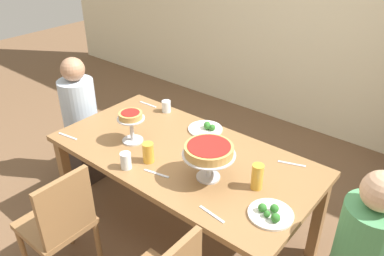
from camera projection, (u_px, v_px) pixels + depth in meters
The scene contains 18 objects.
ground_plane at pixel (184, 231), 2.99m from camera, with size 12.00×12.00×0.00m, color brown.
rear_partition at pixel (327, 2), 3.77m from camera, with size 8.00×0.12×2.80m, color beige.
dining_table at pixel (183, 162), 2.66m from camera, with size 1.85×0.94×0.74m.
diner_head_west at pixel (82, 128), 3.41m from camera, with size 0.34×0.34×1.15m.
chair_near_left at pixel (60, 222), 2.40m from camera, with size 0.40×0.40×0.87m.
deep_dish_pizza_stand at pixel (209, 152), 2.28m from camera, with size 0.33×0.33×0.24m.
personal_pizza_stand at pixel (131, 120), 2.67m from camera, with size 0.20×0.20×0.23m.
salad_plate_near_diner at pixel (206, 128), 2.88m from camera, with size 0.26×0.26×0.07m.
salad_plate_far_diner at pixel (271, 213), 2.07m from camera, with size 0.25×0.25×0.07m.
beer_glass_amber_tall at pixel (148, 153), 2.50m from camera, with size 0.07×0.07×0.14m, color gold.
beer_glass_amber_short at pixel (257, 177), 2.25m from camera, with size 0.07×0.07×0.16m, color gold.
water_glass_clear_near at pixel (166, 106), 3.13m from camera, with size 0.07×0.07×0.09m, color white.
water_glass_clear_far at pixel (126, 161), 2.44m from camera, with size 0.07×0.07×0.11m, color white.
cutlery_fork_near at pixel (68, 136), 2.81m from camera, with size 0.18×0.02×0.01m, color silver.
cutlery_knife_near at pixel (156, 174), 2.41m from camera, with size 0.18×0.02×0.01m, color silver.
cutlery_fork_far at pixel (148, 104), 3.26m from camera, with size 0.18×0.02×0.01m, color silver.
cutlery_knife_far at pixel (212, 214), 2.09m from camera, with size 0.18×0.02×0.01m, color silver.
cutlery_spare_fork at pixel (292, 164), 2.50m from camera, with size 0.18×0.02×0.01m, color silver.
Camera 1 is at (1.44, -1.65, 2.19)m, focal length 35.77 mm.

